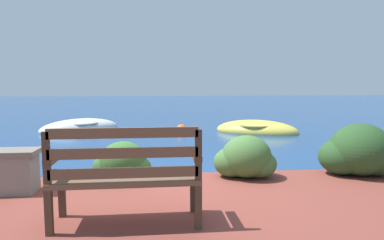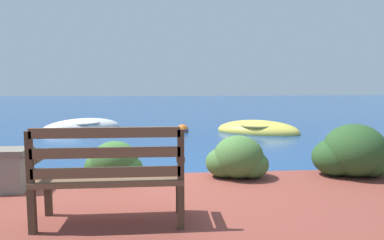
# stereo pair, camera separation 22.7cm
# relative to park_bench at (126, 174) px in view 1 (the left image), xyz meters

# --- Properties ---
(ground_plane) EXTENTS (80.00, 80.00, 0.00)m
(ground_plane) POSITION_rel_park_bench_xyz_m (0.54, 1.78, -0.70)
(ground_plane) COLOR navy
(park_bench) EXTENTS (1.36, 0.48, 0.93)m
(park_bench) POSITION_rel_park_bench_xyz_m (0.00, 0.00, 0.00)
(park_bench) COLOR #433123
(park_bench) RESTS_ON patio_terrace
(hedge_clump_left) EXTENTS (0.79, 0.57, 0.54)m
(hedge_clump_left) POSITION_rel_park_bench_xyz_m (-0.17, 1.47, -0.25)
(hedge_clump_left) COLOR #38662D
(hedge_clump_left) RESTS_ON patio_terrace
(hedge_clump_centre) EXTENTS (0.87, 0.63, 0.59)m
(hedge_clump_centre) POSITION_rel_park_bench_xyz_m (1.51, 1.47, -0.23)
(hedge_clump_centre) COLOR #426B33
(hedge_clump_centre) RESTS_ON patio_terrace
(hedge_clump_right) EXTENTS (1.09, 0.79, 0.74)m
(hedge_clump_right) POSITION_rel_park_bench_xyz_m (3.15, 1.41, -0.16)
(hedge_clump_right) COLOR #284C23
(hedge_clump_right) RESTS_ON patio_terrace
(rowboat_nearest) EXTENTS (2.89, 2.39, 0.69)m
(rowboat_nearest) POSITION_rel_park_bench_xyz_m (3.44, 7.30, -0.64)
(rowboat_nearest) COLOR #DBC64C
(rowboat_nearest) RESTS_ON ground_plane
(rowboat_mid) EXTENTS (2.88, 2.58, 0.67)m
(rowboat_mid) POSITION_rel_park_bench_xyz_m (-2.20, 8.45, -0.64)
(rowboat_mid) COLOR silver
(rowboat_mid) RESTS_ON ground_plane
(mooring_buoy) EXTENTS (0.40, 0.40, 0.36)m
(mooring_buoy) POSITION_rel_park_bench_xyz_m (1.10, 7.64, -0.64)
(mooring_buoy) COLOR orange
(mooring_buoy) RESTS_ON ground_plane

